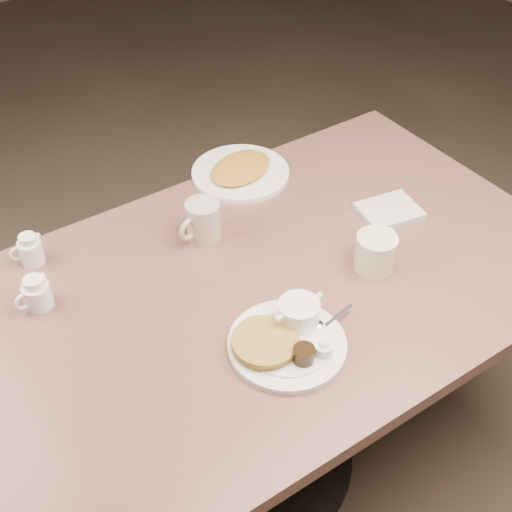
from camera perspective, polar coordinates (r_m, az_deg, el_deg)
room at (r=1.21m, az=0.56°, el=20.30°), size 7.04×8.04×2.84m
diner_table at (r=1.70m, az=0.38°, el=-6.42°), size 1.50×0.90×0.75m
main_plate at (r=1.43m, az=2.60°, el=-6.79°), size 0.31×0.26×0.07m
coffee_mug_near at (r=1.61m, az=10.07°, el=0.42°), size 0.15×0.12×0.09m
napkin at (r=1.80m, az=11.12°, el=3.72°), size 0.17×0.15×0.02m
coffee_mug_far at (r=1.67m, az=-4.53°, el=2.97°), size 0.13×0.10×0.10m
creamer_left at (r=1.57m, az=-17.98°, el=-3.04°), size 0.09×0.07×0.08m
creamer_right at (r=1.69m, az=-18.45°, el=0.47°), size 0.09×0.07×0.08m
hash_plate at (r=1.90m, az=-1.31°, el=7.14°), size 0.35×0.35×0.04m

